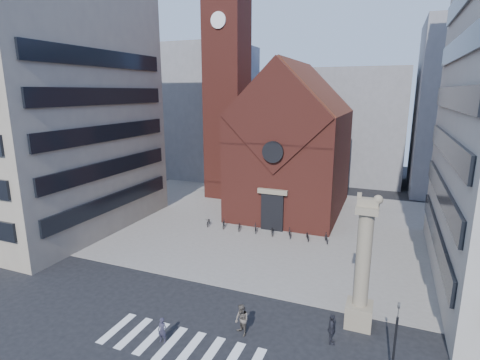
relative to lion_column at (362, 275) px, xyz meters
name	(u,v)px	position (x,y,z in m)	size (l,w,h in m)	color
ground	(196,316)	(-10.01, -3.00, -3.46)	(120.00, 120.00, 0.00)	black
piazza	(278,224)	(-10.01, 16.00, -3.43)	(46.00, 30.00, 0.05)	gray
zebra_crossing	(180,346)	(-9.46, -6.00, -3.45)	(10.20, 3.20, 0.01)	white
church	(293,146)	(-10.01, 22.04, 4.53)	(12.00, 16.65, 18.00)	maroon
campanile	(227,82)	(-20.01, 25.00, 12.28)	(5.50, 5.50, 31.20)	maroon
building_left	(37,106)	(-34.01, 7.00, 9.54)	(18.00, 20.00, 26.00)	gray
bg_block_left	(203,112)	(-30.01, 37.00, 7.54)	(16.00, 14.00, 22.00)	gray
bg_block_mid	(359,126)	(-4.01, 42.00, 5.54)	(14.00, 12.00, 18.00)	gray
bg_block_right	(479,110)	(11.99, 39.00, 8.54)	(16.00, 14.00, 24.00)	gray
lion_column	(362,275)	(0.00, 0.00, 0.00)	(1.63, 1.60, 8.68)	gray
traffic_light	(395,338)	(1.99, -4.00, -1.17)	(0.13, 0.16, 4.30)	black
pedestrian_0	(162,330)	(-10.59, -6.05, -2.68)	(0.57, 0.37, 1.55)	#2C293A
pedestrian_1	(242,320)	(-6.51, -3.66, -2.47)	(0.96, 0.75, 1.97)	#564E45
pedestrian_2	(332,329)	(-1.34, -2.44, -2.52)	(1.09, 0.46, 1.87)	#23232A
scooter_0	(208,222)	(-16.93, 12.61, -2.98)	(0.56, 1.62, 0.85)	black
scooter_1	(224,223)	(-15.10, 12.61, -2.94)	(0.44, 1.57, 0.94)	black
scooter_2	(239,226)	(-13.26, 12.61, -2.98)	(0.56, 1.62, 0.85)	black
scooter_3	(256,228)	(-11.42, 12.61, -2.94)	(0.44, 1.57, 0.94)	black
scooter_4	(272,231)	(-9.59, 12.61, -2.98)	(0.56, 1.62, 0.85)	black
scooter_5	(290,233)	(-7.75, 12.61, -2.94)	(0.44, 1.57, 0.94)	black
scooter_6	(308,236)	(-5.91, 12.61, -2.98)	(0.56, 1.62, 0.85)	black
scooter_7	(326,238)	(-4.07, 12.61, -2.94)	(0.44, 1.57, 0.94)	black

